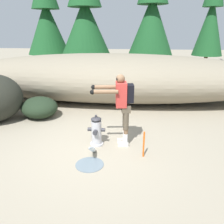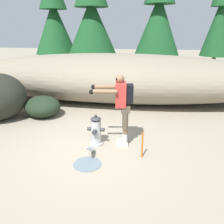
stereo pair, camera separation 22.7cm
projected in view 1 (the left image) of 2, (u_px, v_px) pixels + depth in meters
name	position (u px, v px, depth m)	size (l,w,h in m)	color
ground_plane	(95.00, 150.00, 5.47)	(56.00, 56.00, 0.04)	gray
dirt_embankment	(112.00, 78.00, 8.86)	(12.68, 3.20, 1.81)	gray
fire_hydrant	(96.00, 131.00, 5.58)	(0.42, 0.37, 0.77)	#B2B2B7
hydrant_water_jet	(92.00, 154.00, 5.04)	(0.59, 1.07, 0.57)	silver
utility_worker	(122.00, 101.00, 5.34)	(1.01, 0.61, 1.73)	beige
boulder_mid	(39.00, 107.00, 7.35)	(1.11, 1.19, 0.65)	black
pine_tree_far_left	(46.00, 17.00, 13.81)	(2.50, 2.50, 6.33)	#47331E
pine_tree_left	(85.00, 16.00, 12.55)	(2.85, 2.85, 6.36)	#47331E
pine_tree_center	(152.00, 14.00, 12.06)	(2.47, 2.47, 6.48)	#47331E
pine_tree_right	(212.00, 15.00, 13.88)	(1.83, 1.83, 6.70)	#47331E
survey_stake	(144.00, 144.00, 5.06)	(0.04, 0.04, 0.60)	#E55914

